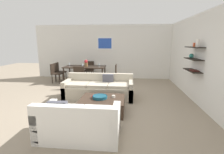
{
  "coord_description": "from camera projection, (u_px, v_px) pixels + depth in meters",
  "views": [
    {
      "loc": [
        0.91,
        -5.0,
        1.86
      ],
      "look_at": [
        0.4,
        0.2,
        0.75
      ],
      "focal_mm": 26.64,
      "sensor_mm": 36.0,
      "label": 1
    }
  ],
  "objects": [
    {
      "name": "wine_glass_head",
      "position": [
        87.0,
        63.0,
        8.0
      ],
      "size": [
        0.07,
        0.07,
        0.18
      ],
      "color": "silver",
      "rests_on": "dining_table"
    },
    {
      "name": "dining_chair_left_far",
      "position": [
        59.0,
        70.0,
        8.03
      ],
      "size": [
        0.44,
        0.44,
        0.88
      ],
      "color": "black",
      "rests_on": "ground"
    },
    {
      "name": "dining_table",
      "position": [
        85.0,
        68.0,
        7.67
      ],
      "size": [
        1.87,
        0.89,
        0.75
      ],
      "color": "black",
      "rests_on": "ground"
    },
    {
      "name": "wine_glass_foot",
      "position": [
        82.0,
        65.0,
        7.25
      ],
      "size": [
        0.07,
        0.07,
        0.17
      ],
      "color": "silver",
      "rests_on": "dining_table"
    },
    {
      "name": "dining_chair_head",
      "position": [
        89.0,
        69.0,
        8.54
      ],
      "size": [
        0.44,
        0.44,
        0.88
      ],
      "color": "black",
      "rests_on": "ground"
    },
    {
      "name": "decorative_bowl",
      "position": [
        100.0,
        97.0,
        4.43
      ],
      "size": [
        0.4,
        0.4,
        0.08
      ],
      "color": "navy",
      "rests_on": "coffee_table"
    },
    {
      "name": "apple_on_coffee_table",
      "position": [
        93.0,
        96.0,
        4.48
      ],
      "size": [
        0.07,
        0.07,
        0.07
      ],
      "primitive_type": "sphere",
      "color": "red",
      "rests_on": "coffee_table"
    },
    {
      "name": "dining_chair_foot",
      "position": [
        80.0,
        75.0,
        6.88
      ],
      "size": [
        0.44,
        0.44,
        0.88
      ],
      "color": "black",
      "rests_on": "ground"
    },
    {
      "name": "dining_chair_right_near",
      "position": [
        113.0,
        73.0,
        7.38
      ],
      "size": [
        0.44,
        0.44,
        0.88
      ],
      "color": "black",
      "rests_on": "ground"
    },
    {
      "name": "centerpiece_vase",
      "position": [
        86.0,
        63.0,
        7.64
      ],
      "size": [
        0.16,
        0.16,
        0.31
      ],
      "color": "olive",
      "rests_on": "dining_table"
    },
    {
      "name": "wine_glass_right_near",
      "position": [
        99.0,
        64.0,
        7.46
      ],
      "size": [
        0.06,
        0.06,
        0.16
      ],
      "color": "silver",
      "rests_on": "dining_table"
    },
    {
      "name": "sofa_beige",
      "position": [
        99.0,
        89.0,
        5.61
      ],
      "size": [
        2.28,
        0.9,
        0.78
      ],
      "color": "#B2A893",
      "rests_on": "ground"
    },
    {
      "name": "loveseat_white",
      "position": [
        79.0,
        123.0,
        3.27
      ],
      "size": [
        1.57,
        0.9,
        0.78
      ],
      "color": "white",
      "rests_on": "ground"
    },
    {
      "name": "candle_jar",
      "position": [
        114.0,
        96.0,
        4.49
      ],
      "size": [
        0.09,
        0.09,
        0.07
      ],
      "primitive_type": "cylinder",
      "color": "silver",
      "rests_on": "coffee_table"
    },
    {
      "name": "right_wall_shelf_unit",
      "position": [
        194.0,
        58.0,
        5.35
      ],
      "size": [
        0.34,
        8.2,
        2.7
      ],
      "color": "silver",
      "rests_on": "ground"
    },
    {
      "name": "coffee_table",
      "position": [
        102.0,
        105.0,
        4.47
      ],
      "size": [
        1.17,
        0.94,
        0.38
      ],
      "color": "#38281E",
      "rests_on": "ground"
    },
    {
      "name": "back_wall_unit",
      "position": [
        116.0,
        52.0,
        8.47
      ],
      "size": [
        8.4,
        0.09,
        2.7
      ],
      "color": "silver",
      "rests_on": "ground"
    },
    {
      "name": "ground_plane",
      "position": [
        99.0,
        101.0,
        5.34
      ],
      "size": [
        18.0,
        18.0,
        0.0
      ],
      "primitive_type": "plane",
      "color": "gray"
    },
    {
      "name": "dining_chair_left_near",
      "position": [
        55.0,
        72.0,
        7.64
      ],
      "size": [
        0.44,
        0.44,
        0.88
      ],
      "color": "black",
      "rests_on": "ground"
    },
    {
      "name": "wine_glass_left_near",
      "position": [
        69.0,
        64.0,
        7.59
      ],
      "size": [
        0.06,
        0.06,
        0.16
      ],
      "color": "silver",
      "rests_on": "dining_table"
    }
  ]
}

